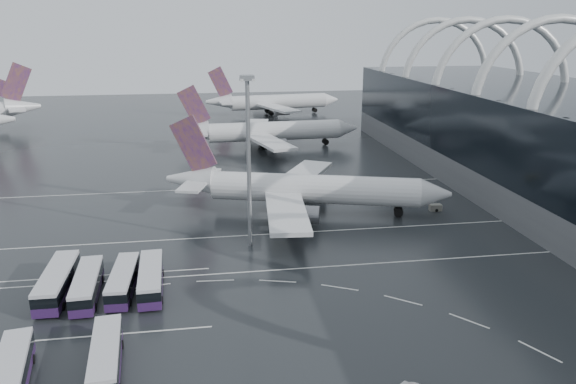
{
  "coord_description": "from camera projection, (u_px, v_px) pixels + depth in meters",
  "views": [
    {
      "loc": [
        -10.27,
        -73.32,
        33.06
      ],
      "look_at": [
        3.24,
        12.21,
        7.0
      ],
      "focal_mm": 35.0,
      "sensor_mm": 36.0,
      "label": 1
    }
  ],
  "objects": [
    {
      "name": "airliner_gate_c",
      "position": [
        272.0,
        102.0,
        210.79
      ],
      "size": [
        51.49,
        47.11,
        18.34
      ],
      "rotation": [
        0.0,
        0.0,
        0.13
      ],
      "color": "silver",
      "rests_on": "ground"
    },
    {
      "name": "gse_cart_belly_d",
      "position": [
        435.0,
        208.0,
        103.17
      ],
      "size": [
        2.18,
        1.29,
        1.19
      ],
      "primitive_type": "cube",
      "color": "slate",
      "rests_on": "ground"
    },
    {
      "name": "gse_cart_belly_c",
      "position": [
        278.0,
        209.0,
        102.28
      ],
      "size": [
        2.34,
        1.38,
        1.28
      ],
      "primitive_type": "cube",
      "color": "#B27F17",
      "rests_on": "ground"
    },
    {
      "name": "bus_row_near_d",
      "position": [
        151.0,
        278.0,
        72.02
      ],
      "size": [
        3.41,
        12.65,
        3.09
      ],
      "rotation": [
        0.0,
        0.0,
        1.61
      ],
      "color": "#2B1645",
      "rests_on": "ground"
    },
    {
      "name": "lane_marking_mid",
      "position": [
        269.0,
        234.0,
        91.76
      ],
      "size": [
        120.0,
        0.25,
        0.01
      ],
      "primitive_type": "cube",
      "color": "silver",
      "rests_on": "ground"
    },
    {
      "name": "bus_row_near_b",
      "position": [
        87.0,
        285.0,
        70.28
      ],
      "size": [
        3.38,
        12.41,
        3.03
      ],
      "rotation": [
        0.0,
        0.0,
        1.62
      ],
      "color": "#2B1645",
      "rests_on": "ground"
    },
    {
      "name": "lane_marking_far",
      "position": [
        252.0,
        187.0,
        118.25
      ],
      "size": [
        120.0,
        0.25,
        0.01
      ],
      "primitive_type": "cube",
      "color": "silver",
      "rests_on": "ground"
    },
    {
      "name": "bus_row_near_c",
      "position": [
        123.0,
        280.0,
        71.59
      ],
      "size": [
        3.17,
        12.12,
        2.96
      ],
      "rotation": [
        0.0,
        0.0,
        1.54
      ],
      "color": "#2B1645",
      "rests_on": "ground"
    },
    {
      "name": "bus_row_far_c",
      "position": [
        106.0,
        357.0,
        55.16
      ],
      "size": [
        3.75,
        12.19,
        2.96
      ],
      "rotation": [
        0.0,
        0.0,
        1.66
      ],
      "color": "#2B1645",
      "rests_on": "ground"
    },
    {
      "name": "gse_cart_belly_e",
      "position": [
        354.0,
        186.0,
        117.09
      ],
      "size": [
        2.11,
        1.25,
        1.15
      ],
      "primitive_type": "cube",
      "color": "#B27F17",
      "rests_on": "ground"
    },
    {
      "name": "bus_bay_line_north",
      "position": [
        106.0,
        275.0,
        76.83
      ],
      "size": [
        28.0,
        0.25,
        0.01
      ],
      "primitive_type": "cube",
      "color": "silver",
      "rests_on": "ground"
    },
    {
      "name": "airliner_main",
      "position": [
        300.0,
        189.0,
        101.18
      ],
      "size": [
        50.72,
        43.92,
        17.5
      ],
      "rotation": [
        0.0,
        0.0,
        -0.29
      ],
      "color": "silver",
      "rests_on": "ground"
    },
    {
      "name": "bus_row_far_a",
      "position": [
        12.0,
        373.0,
        52.58
      ],
      "size": [
        4.46,
        12.32,
        2.97
      ],
      "rotation": [
        0.0,
        0.0,
        1.72
      ],
      "color": "#2B1645",
      "rests_on": "ground"
    },
    {
      "name": "ground",
      "position": [
        279.0,
        264.0,
        80.41
      ],
      "size": [
        420.0,
        420.0,
        0.0
      ],
      "primitive_type": "plane",
      "color": "black",
      "rests_on": "ground"
    },
    {
      "name": "airliner_gate_b",
      "position": [
        265.0,
        132.0,
        154.44
      ],
      "size": [
        50.87,
        45.78,
        17.68
      ],
      "rotation": [
        0.0,
        0.0,
        0.04
      ],
      "color": "silver",
      "rests_on": "ground"
    },
    {
      "name": "floodlight_mast",
      "position": [
        248.0,
        142.0,
        82.54
      ],
      "size": [
        1.99,
        1.99,
        26.01
      ],
      "color": "gray",
      "rests_on": "ground"
    },
    {
      "name": "bus_row_near_a",
      "position": [
        57.0,
        282.0,
        70.79
      ],
      "size": [
        3.26,
        13.46,
        3.31
      ],
      "rotation": [
        0.0,
        0.0,
        1.57
      ],
      "color": "#2B1645",
      "rests_on": "ground"
    },
    {
      "name": "bus_bay_line_south",
      "position": [
        84.0,
        337.0,
        61.69
      ],
      "size": [
        28.0,
        0.25,
        0.01
      ],
      "primitive_type": "cube",
      "color": "silver",
      "rests_on": "ground"
    },
    {
      "name": "lane_marking_near",
      "position": [
        281.0,
        270.0,
        78.52
      ],
      "size": [
        120.0,
        0.25,
        0.01
      ],
      "primitive_type": "cube",
      "color": "silver",
      "rests_on": "ground"
    }
  ]
}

